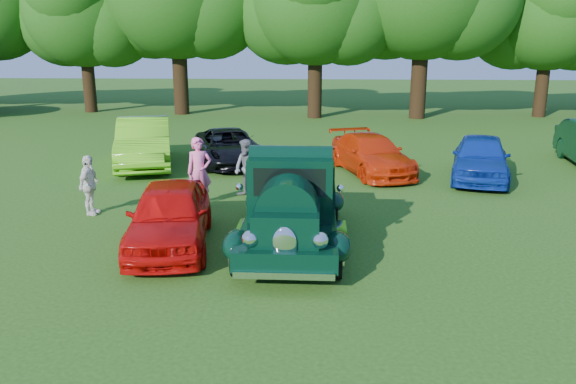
# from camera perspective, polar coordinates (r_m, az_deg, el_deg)

# --- Properties ---
(ground) EXTENTS (120.00, 120.00, 0.00)m
(ground) POSITION_cam_1_polar(r_m,az_deg,el_deg) (11.54, -0.90, -6.84)
(ground) COLOR #254911
(ground) RESTS_ON ground
(hero_pickup) EXTENTS (2.43, 5.22, 2.04)m
(hero_pickup) POSITION_cam_1_polar(r_m,az_deg,el_deg) (12.08, 0.37, -1.40)
(hero_pickup) COLOR black
(hero_pickup) RESTS_ON ground
(red_convertible) EXTENTS (2.25, 4.31, 1.40)m
(red_convertible) POSITION_cam_1_polar(r_m,az_deg,el_deg) (12.31, -11.91, -2.32)
(red_convertible) COLOR #C00A08
(red_convertible) RESTS_ON ground
(back_car_lime) EXTENTS (3.13, 5.48, 1.71)m
(back_car_lime) POSITION_cam_1_polar(r_m,az_deg,el_deg) (20.70, -14.41, 4.90)
(back_car_lime) COLOR #54B017
(back_car_lime) RESTS_ON ground
(back_car_black) EXTENTS (3.44, 4.96, 1.26)m
(back_car_black) POSITION_cam_1_polar(r_m,az_deg,el_deg) (20.56, -6.03, 4.58)
(back_car_black) COLOR black
(back_car_black) RESTS_ON ground
(back_car_orange) EXTENTS (3.10, 4.78, 1.29)m
(back_car_orange) POSITION_cam_1_polar(r_m,az_deg,el_deg) (19.17, 8.43, 3.80)
(back_car_orange) COLOR red
(back_car_orange) RESTS_ON ground
(back_car_blue) EXTENTS (2.73, 4.55, 1.45)m
(back_car_blue) POSITION_cam_1_polar(r_m,az_deg,el_deg) (19.04, 18.98, 3.32)
(back_car_blue) COLOR #0D2C95
(back_car_blue) RESTS_ON ground
(spectator_pink) EXTENTS (0.81, 0.70, 1.87)m
(spectator_pink) POSITION_cam_1_polar(r_m,az_deg,el_deg) (15.25, -9.00, 2.04)
(spectator_pink) COLOR pink
(spectator_pink) RESTS_ON ground
(spectator_grey) EXTENTS (1.03, 1.02, 1.68)m
(spectator_grey) POSITION_cam_1_polar(r_m,az_deg,el_deg) (15.88, -4.20, 2.35)
(spectator_grey) COLOR slate
(spectator_grey) RESTS_ON ground
(spectator_white) EXTENTS (0.44, 0.93, 1.55)m
(spectator_white) POSITION_cam_1_polar(r_m,az_deg,el_deg) (15.16, -19.56, 0.66)
(spectator_white) COLOR silver
(spectator_white) RESTS_ON ground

